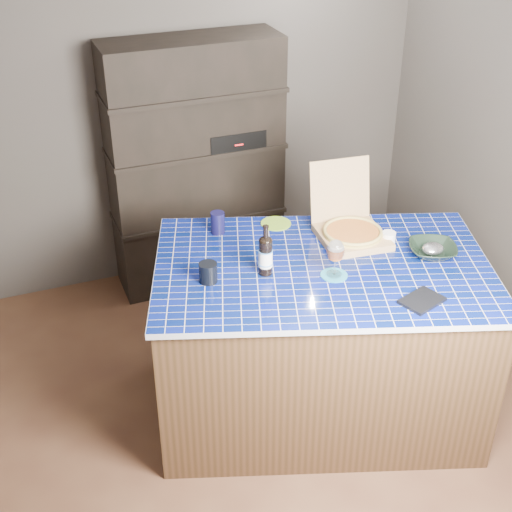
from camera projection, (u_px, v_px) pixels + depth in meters
name	position (u px, v px, depth m)	size (l,w,h in m)	color
room	(282.00, 218.00, 3.62)	(3.50, 3.50, 3.50)	brown
shelving_unit	(197.00, 167.00, 5.02)	(1.20, 0.41, 1.80)	black
kitchen_island	(319.00, 338.00, 4.01)	(2.04, 1.64, 0.97)	#432B1A
pizza_box	(351.00, 230.00, 3.97)	(0.40, 0.47, 0.39)	tan
mead_bottle	(265.00, 255.00, 3.63)	(0.08, 0.08, 0.28)	black
teal_trivet	(334.00, 275.00, 3.67)	(0.14, 0.14, 0.01)	teal
wine_glass	(336.00, 252.00, 3.59)	(0.09, 0.09, 0.20)	white
tumbler	(208.00, 272.00, 3.60)	(0.09, 0.09, 0.10)	black
dvd_case	(422.00, 300.00, 3.46)	(0.15, 0.21, 0.02)	black
bowl	(433.00, 250.00, 3.83)	(0.25, 0.25, 0.06)	black
foil_contents	(433.00, 249.00, 3.82)	(0.12, 0.10, 0.06)	#B7BAC4
white_jar	(389.00, 238.00, 3.94)	(0.08, 0.08, 0.07)	white
navy_cup	(218.00, 223.00, 4.03)	(0.08, 0.08, 0.13)	black
green_trivet	(276.00, 223.00, 4.15)	(0.18, 0.18, 0.01)	#6F9E22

